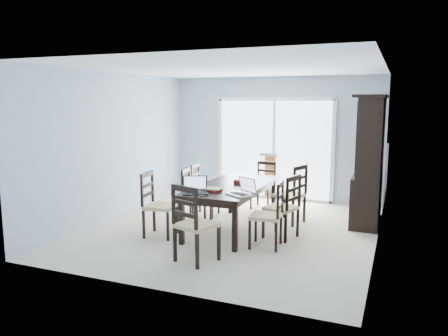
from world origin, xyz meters
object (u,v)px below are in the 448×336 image
Objects in this scene: chair_left_far at (201,184)px; cell_phone at (203,196)px; chair_left_near at (154,197)px; game_box at (242,182)px; laptop_dark at (195,190)px; hot_tub at (257,168)px; chair_right_mid at (287,200)px; chair_right_near at (273,207)px; chair_end_far at (265,180)px; laptop_silver at (240,191)px; chair_left_mid at (192,190)px; chair_end_near at (191,216)px; dining_table at (233,189)px; chair_right_far at (294,188)px; china_hutch at (369,162)px.

cell_phone is (0.80, -1.64, 0.17)m from chair_left_far.
chair_left_far is (0.14, 1.41, -0.03)m from chair_left_near.
laptop_dark is at bearing -111.97° from game_box.
chair_right_mid is at bearing -65.48° from hot_tub.
game_box is (-0.72, 0.73, 0.19)m from chair_right_near.
chair_right_mid is 3.91m from hot_tub.
chair_end_far is 9.15× the size of cell_phone.
hot_tub is (-0.61, 4.41, -0.26)m from cell_phone.
chair_left_mid is at bearing 177.21° from laptop_silver.
chair_end_near is at bearing -69.30° from cell_phone.
hot_tub is at bearing 39.19° from chair_right_mid.
chair_right_mid is at bearing -15.13° from chair_right_near.
dining_table is 0.95m from chair_right_mid.
dining_table is 1.65m from chair_end_far.
chair_left_near reaches higher than dining_table.
dining_table is at bearing 96.15° from cell_phone.
dining_table is 0.81m from laptop_silver.
chair_left_mid reaches higher than game_box.
chair_right_far reaches higher than laptop_silver.
laptop_dark reaches higher than laptop_silver.
game_box is (-0.25, 0.81, -0.03)m from laptop_silver.
dining_table is at bearing 119.89° from chair_left_near.
chair_end_near is (-0.80, -2.35, 0.01)m from chair_right_far.
laptop_silver is (1.25, -1.34, 0.23)m from chair_left_far.
china_hutch is 1.89× the size of chair_left_near.
chair_left_near reaches higher than hot_tub.
chair_right_near is 0.98× the size of chair_right_mid.
chair_end_far is at bearing 168.59° from china_hutch.
game_box is (0.08, 1.72, 0.14)m from chair_end_near.
chair_right_mid is (1.72, -0.23, 0.02)m from chair_left_mid.
game_box is at bearing 120.04° from chair_left_near.
chair_right_near is 2.53× the size of laptop_silver.
chair_left_mid is 1.90m from chair_end_near.
cell_phone is (-0.92, -1.73, 0.13)m from chair_right_far.
dining_table is 1.96× the size of chair_right_near.
chair_right_mid is 0.95× the size of chair_end_near.
chair_right_far is 1.13× the size of chair_end_far.
chair_right_far is at bearing -156.13° from china_hutch.
laptop_dark is (-0.31, 0.76, 0.17)m from chair_end_near.
chair_right_near is at bearing 57.99° from chair_left_mid.
chair_end_near is 4.62× the size of game_box.
chair_left_near is at bearing -94.50° from hot_tub.
laptop_silver is at bearing -130.04° from china_hutch.
dining_table is at bearing 49.25° from chair_left_far.
hot_tub is at bearing 46.36° from chair_right_far.
chair_left_near reaches higher than cell_phone.
chair_right_mid is 1.41m from laptop_dark.
chair_end_near is at bearing -78.28° from laptop_silver.
chair_right_mid reaches higher than cell_phone.
china_hutch reaches higher than laptop_dark.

